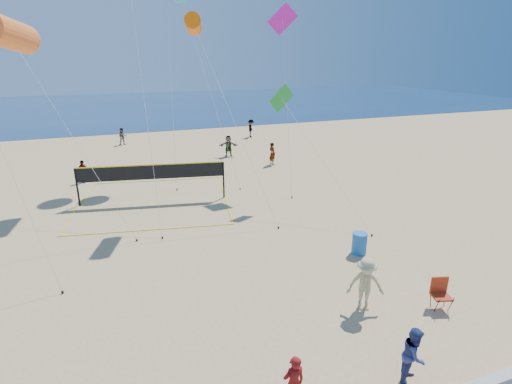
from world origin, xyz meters
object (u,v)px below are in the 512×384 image
object	(u,v)px
camp_chair	(440,291)
volleyball_net	(152,177)
woman	(294,383)
trash_barrel	(359,243)

from	to	relation	value
camp_chair	volleyball_net	size ratio (longest dim) A/B	0.12
woman	trash_barrel	size ratio (longest dim) A/B	1.63
volleyball_net	trash_barrel	bearing A→B (deg)	-41.67
camp_chair	trash_barrel	distance (m)	4.27
camp_chair	trash_barrel	world-z (taller)	camp_chair
woman	camp_chair	distance (m)	6.72
woman	trash_barrel	world-z (taller)	woman
woman	volleyball_net	size ratio (longest dim) A/B	0.16
woman	camp_chair	world-z (taller)	woman
camp_chair	volleyball_net	xyz separation A→B (m)	(-7.77, 13.93, 0.91)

